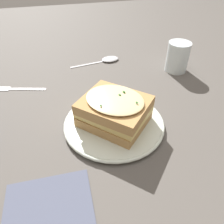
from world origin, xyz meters
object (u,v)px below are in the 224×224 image
at_px(sandwich, 112,111).
at_px(napkin, 48,207).
at_px(water_glass, 178,57).
at_px(spoon, 108,60).
at_px(dinner_plate, 112,124).
at_px(fork, 9,89).

distance_m(sandwich, napkin, 0.23).
bearing_deg(water_glass, sandwich, 38.71).
height_order(sandwich, spoon, sandwich).
distance_m(dinner_plate, fork, 0.34).
bearing_deg(sandwich, fork, -41.84).
bearing_deg(spoon, sandwich, -20.47).
relative_size(dinner_plate, spoon, 1.32).
distance_m(dinner_plate, water_glass, 0.35).
bearing_deg(napkin, water_glass, -137.79).
distance_m(water_glass, napkin, 0.58).
xyz_separation_m(sandwich, fork, (0.26, -0.23, -0.05)).
xyz_separation_m(fork, napkin, (-0.10, 0.40, 0.00)).
height_order(sandwich, fork, sandwich).
bearing_deg(water_glass, spoon, -30.63).
bearing_deg(water_glass, napkin, 42.21).
distance_m(sandwich, spoon, 0.35).
height_order(dinner_plate, fork, dinner_plate).
height_order(dinner_plate, sandwich, sandwich).
relative_size(dinner_plate, fork, 1.39).
relative_size(water_glass, fork, 0.56).
bearing_deg(fork, water_glass, -76.01).
xyz_separation_m(sandwich, spoon, (-0.07, -0.34, -0.04)).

